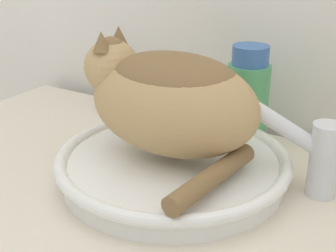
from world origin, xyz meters
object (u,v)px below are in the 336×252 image
at_px(faucet, 315,152).
at_px(deodorant_stick, 107,83).
at_px(cat, 168,97).
at_px(mouthwash_bottle, 248,99).

xyz_separation_m(faucet, deodorant_stick, (-0.47, 0.11, -0.00)).
height_order(faucet, deodorant_stick, faucet).
distance_m(cat, faucet, 0.23).
bearing_deg(faucet, deodorant_stick, -31.74).
relative_size(cat, mouthwash_bottle, 1.57).
distance_m(cat, mouthwash_bottle, 0.20).
xyz_separation_m(mouthwash_bottle, deodorant_stick, (-0.32, 0.00, -0.02)).
distance_m(cat, deodorant_stick, 0.33).
bearing_deg(cat, faucet, -166.53).
xyz_separation_m(cat, deodorant_stick, (-0.26, 0.18, -0.07)).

